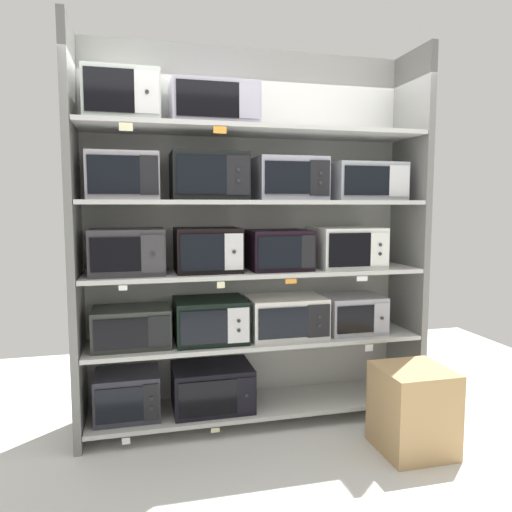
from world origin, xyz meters
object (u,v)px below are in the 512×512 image
Objects in this scene: microwave_9 at (347,247)px; microwave_12 at (290,179)px; microwave_2 at (132,327)px; microwave_13 at (366,182)px; microwave_4 at (286,316)px; shipping_carton at (413,409)px; microwave_5 at (352,313)px; microwave_14 at (122,98)px; microwave_11 at (209,177)px; microwave_0 at (127,395)px; microwave_15 at (213,106)px; microwave_10 at (123,176)px; microwave_8 at (278,250)px; microwave_1 at (212,387)px; microwave_7 at (208,250)px; microwave_6 at (127,252)px; microwave_3 at (210,320)px.

microwave_12 is at bearing 179.96° from microwave_9.
microwave_2 is 1.98m from microwave_13.
microwave_4 is 1.06m from shipping_carton.
microwave_5 is 0.92× the size of microwave_14.
microwave_14 is at bearing 180.00° from microwave_9.
microwave_11 is 1.03× the size of microwave_12.
microwave_12 is at bearing 0.01° from microwave_0.
microwave_4 is 1.28× the size of microwave_5.
microwave_11 is (-1.09, -0.00, 1.01)m from microwave_5.
microwave_10 is at bearing 179.99° from microwave_15.
microwave_8 is at bearing 0.01° from microwave_14.
microwave_1 is 1.97m from microwave_15.
microwave_13 is at bearing 0.01° from microwave_7.
microwave_2 is 1.06× the size of microwave_6.
microwave_5 is 1.71m from microwave_6.
microwave_6 is at bearing 179.46° from microwave_2.
microwave_12 is at bearing 132.78° from shipping_carton.
microwave_9 is 1.04× the size of microwave_14.
microwave_1 is 1.18× the size of microwave_14.
microwave_9 is 0.99× the size of microwave_12.
microwave_8 reaches higher than microwave_4.
microwave_14 is at bearing -179.99° from microwave_8.
microwave_6 is at bearing 179.97° from microwave_7.
microwave_10 is (-0.57, -0.00, 1.00)m from microwave_3.
microwave_0 and microwave_1 have the same top height.
shipping_carton is at bearing -47.22° from microwave_12.
microwave_11 is 2.04m from shipping_carton.
shipping_carton is at bearing -46.18° from microwave_4.
microwave_5 is at bearing 0.01° from microwave_14.
microwave_15 is 2.39m from shipping_carton.
microwave_0 is 1.24m from microwave_4.
microwave_12 is at bearing 0.01° from microwave_3.
microwave_13 is (1.18, 0.00, 0.98)m from microwave_3.
microwave_10 is 0.93× the size of microwave_12.
microwave_5 is at bearing 0.02° from microwave_8.
microwave_12 reaches higher than microwave_9.
microwave_8 is (-0.06, -0.00, 0.49)m from microwave_4.
microwave_4 is at bearing -179.84° from microwave_12.
microwave_0 is at bearing -180.00° from microwave_13.
microwave_0 is at bearing 179.99° from microwave_7.
microwave_11 is at bearing -179.99° from microwave_5.
microwave_7 is at bearing -179.40° from microwave_11.
microwave_0 is 1.91m from shipping_carton.
microwave_0 is 1.00× the size of microwave_8.
microwave_3 reaches higher than shipping_carton.
microwave_10 is 0.77m from microwave_15.
microwave_11 reaches higher than microwave_8.
microwave_13 is (1.76, 0.00, 1.47)m from microwave_0.
microwave_8 is 0.81× the size of microwave_13.
microwave_7 reaches higher than microwave_4.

